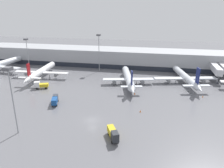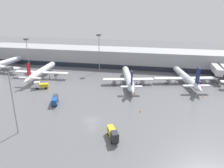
{
  "view_description": "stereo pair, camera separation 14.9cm",
  "coord_description": "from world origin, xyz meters",
  "views": [
    {
      "loc": [
        16.47,
        -52.59,
        30.52
      ],
      "look_at": [
        1.11,
        23.18,
        3.0
      ],
      "focal_mm": 35.0,
      "sensor_mm": 36.0,
      "label": 1
    },
    {
      "loc": [
        16.62,
        -52.56,
        30.52
      ],
      "look_at": [
        1.11,
        23.18,
        3.0
      ],
      "focal_mm": 35.0,
      "sensor_mm": 36.0,
      "label": 2
    }
  ],
  "objects": [
    {
      "name": "apron_light_mast_3",
      "position": [
        -16.66,
        -9.96,
        13.84
      ],
      "size": [
        1.8,
        1.8,
        17.44
      ],
      "color": "gray",
      "rests_on": "ground_plane"
    },
    {
      "name": "traffic_cone_4",
      "position": [
        9.88,
        22.04,
        0.34
      ],
      "size": [
        0.47,
        0.47,
        0.68
      ],
      "color": "orange",
      "rests_on": "ground_plane"
    },
    {
      "name": "service_truck_2",
      "position": [
        -27.06,
        20.78,
        1.5
      ],
      "size": [
        5.65,
        3.64,
        2.82
      ],
      "rotation": [
        0.0,
        0.0,
        3.49
      ],
      "color": "gold",
      "rests_on": "ground_plane"
    },
    {
      "name": "apron_light_mast_1",
      "position": [
        -48.64,
        48.24,
        12.31
      ],
      "size": [
        1.8,
        1.8,
        15.27
      ],
      "color": "gray",
      "rests_on": "ground_plane"
    },
    {
      "name": "service_truck_0",
      "position": [
        7.67,
        -7.81,
        1.6
      ],
      "size": [
        4.03,
        6.08,
        2.87
      ],
      "rotation": [
        0.0,
        0.0,
        5.16
      ],
      "color": "gold",
      "rests_on": "ground_plane"
    },
    {
      "name": "traffic_cone_2",
      "position": [
        33.96,
        24.01,
        0.38
      ],
      "size": [
        0.37,
        0.37,
        0.75
      ],
      "color": "orange",
      "rests_on": "ground_plane"
    },
    {
      "name": "ground_plane",
      "position": [
        0.0,
        0.0,
        0.0
      ],
      "size": [
        320.0,
        320.0,
        0.0
      ],
      "primitive_type": "plane",
      "color": "slate"
    },
    {
      "name": "parked_jet_2",
      "position": [
        -33.26,
        32.99,
        3.11
      ],
      "size": [
        24.8,
        31.33,
        9.33
      ],
      "rotation": [
        0.0,
        0.0,
        1.63
      ],
      "color": "white",
      "rests_on": "ground_plane"
    },
    {
      "name": "terminal_building",
      "position": [
        0.33,
        61.88,
        4.5
      ],
      "size": [
        160.0,
        29.74,
        9.0
      ],
      "color": "#9EA0A5",
      "rests_on": "ground_plane"
    },
    {
      "name": "apron_light_mast_2",
      "position": [
        -10.66,
        49.33,
        14.36
      ],
      "size": [
        1.8,
        1.8,
        18.18
      ],
      "color": "gray",
      "rests_on": "ground_plane"
    },
    {
      "name": "traffic_cone_1",
      "position": [
        13.05,
        7.98,
        0.34
      ],
      "size": [
        0.45,
        0.45,
        0.67
      ],
      "color": "orange",
      "rests_on": "ground_plane"
    },
    {
      "name": "parked_jet_4",
      "position": [
        29.48,
        38.74,
        2.58
      ],
      "size": [
        26.22,
        32.73,
        9.68
      ],
      "rotation": [
        0.0,
        0.0,
        1.8
      ],
      "color": "silver",
      "rests_on": "ground_plane"
    },
    {
      "name": "parked_jet_0",
      "position": [
        6.07,
        32.56,
        2.61
      ],
      "size": [
        20.84,
        32.73,
        8.88
      ],
      "rotation": [
        0.0,
        0.0,
        1.8
      ],
      "color": "silver",
      "rests_on": "ground_plane"
    },
    {
      "name": "service_truck_1",
      "position": [
        -15.11,
        8.32,
        1.54
      ],
      "size": [
        3.33,
        5.94,
        2.51
      ],
      "rotation": [
        0.0,
        0.0,
        1.9
      ],
      "color": "#19478C",
      "rests_on": "ground_plane"
    }
  ]
}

